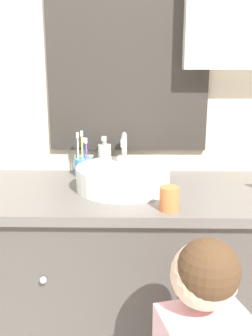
# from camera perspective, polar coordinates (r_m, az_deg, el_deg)

# --- Properties ---
(wall_back) EXTENTS (3.20, 0.18, 2.50)m
(wall_back) POSITION_cam_1_polar(r_m,az_deg,el_deg) (1.71, 1.71, 14.78)
(wall_back) COLOR beige
(wall_back) RESTS_ON ground_plane
(vanity_counter) EXTENTS (1.33, 0.59, 0.82)m
(vanity_counter) POSITION_cam_1_polar(r_m,az_deg,el_deg) (1.64, 0.94, -16.98)
(vanity_counter) COLOR #4C4742
(vanity_counter) RESTS_ON ground_plane
(sink_basin) EXTENTS (0.37, 0.42, 0.19)m
(sink_basin) POSITION_cam_1_polar(r_m,az_deg,el_deg) (1.47, -0.45, -1.31)
(sink_basin) COLOR white
(sink_basin) RESTS_ON vanity_counter
(toothbrush_holder) EXTENTS (0.08, 0.08, 0.20)m
(toothbrush_holder) POSITION_cam_1_polar(r_m,az_deg,el_deg) (1.66, -6.57, 0.41)
(toothbrush_holder) COLOR #4C93C6
(toothbrush_holder) RESTS_ON vanity_counter
(soap_dispenser) EXTENTS (0.06, 0.06, 0.17)m
(soap_dispenser) POSITION_cam_1_polar(r_m,az_deg,el_deg) (1.66, -3.33, 1.36)
(soap_dispenser) COLOR beige
(soap_dispenser) RESTS_ON vanity_counter
(drinking_cup) EXTENTS (0.07, 0.07, 0.08)m
(drinking_cup) POSITION_cam_1_polar(r_m,az_deg,el_deg) (1.25, 6.53, -4.65)
(drinking_cup) COLOR orange
(drinking_cup) RESTS_ON vanity_counter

